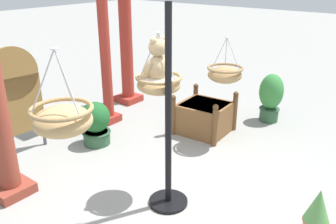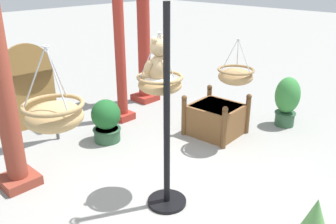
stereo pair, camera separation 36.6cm
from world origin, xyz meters
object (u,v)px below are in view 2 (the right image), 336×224
at_px(potted_plant_trailing_ivy, 106,120).
at_px(display_sign_board, 29,88).
at_px(teddy_bear, 158,63).
at_px(potted_plant_bushy_green, 287,100).
at_px(hanging_basket_with_teddy, 160,83).
at_px(hanging_basket_right_low, 236,76).
at_px(hanging_basket_left_high, 54,115).
at_px(potted_plant_small_succulent, 314,224).
at_px(greenhouse_pillar_far_back, 0,71).
at_px(wooden_planter_box, 216,118).
at_px(greenhouse_pillar_right, 119,36).
at_px(display_pole_central, 167,150).
at_px(greenhouse_pillar_left, 144,28).

distance_m(potted_plant_trailing_ivy, display_sign_board, 1.19).
bearing_deg(teddy_bear, potted_plant_bushy_green, -3.85).
height_order(hanging_basket_with_teddy, hanging_basket_right_low, hanging_basket_with_teddy).
xyz_separation_m(potted_plant_bushy_green, potted_plant_trailing_ivy, (-2.44, 1.70, -0.11)).
height_order(hanging_basket_left_high, potted_plant_small_succulent, hanging_basket_left_high).
bearing_deg(hanging_basket_left_high, greenhouse_pillar_far_back, 83.58).
bearing_deg(wooden_planter_box, greenhouse_pillar_right, 112.61).
xyz_separation_m(greenhouse_pillar_far_back, potted_plant_bushy_green, (3.95, -1.50, -1.00)).
height_order(teddy_bear, potted_plant_bushy_green, teddy_bear).
bearing_deg(display_sign_board, teddy_bear, -77.66).
bearing_deg(hanging_basket_left_high, potted_plant_trailing_ivy, 43.92).
bearing_deg(potted_plant_trailing_ivy, hanging_basket_right_low, -50.78).
bearing_deg(teddy_bear, hanging_basket_with_teddy, -90.00).
relative_size(display_pole_central, potted_plant_trailing_ivy, 3.40).
distance_m(display_pole_central, wooden_planter_box, 2.05).
bearing_deg(hanging_basket_with_teddy, potted_plant_trailing_ivy, 76.54).
xyz_separation_m(greenhouse_pillar_left, wooden_planter_box, (-0.30, -1.98, -1.17)).
xyz_separation_m(teddy_bear, greenhouse_pillar_right, (1.08, 1.99, -0.10)).
height_order(display_pole_central, potted_plant_small_succulent, display_pole_central).
bearing_deg(potted_plant_trailing_ivy, teddy_bear, -103.67).
bearing_deg(greenhouse_pillar_far_back, greenhouse_pillar_right, 16.95).
distance_m(greenhouse_pillar_far_back, potted_plant_trailing_ivy, 1.88).
xyz_separation_m(hanging_basket_with_teddy, teddy_bear, (0.00, 0.02, 0.22)).
xyz_separation_m(potted_plant_small_succulent, potted_plant_trailing_ivy, (0.08, 3.26, 0.05)).
bearing_deg(greenhouse_pillar_left, potted_plant_bushy_green, -73.33).
bearing_deg(greenhouse_pillar_right, potted_plant_bushy_green, -51.68).
bearing_deg(wooden_planter_box, greenhouse_pillar_far_back, 163.30).
bearing_deg(greenhouse_pillar_far_back, hanging_basket_left_high, -96.42).
relative_size(teddy_bear, display_sign_board, 0.33).
bearing_deg(hanging_basket_with_teddy, teddy_bear, 90.00).
relative_size(wooden_planter_box, display_sign_board, 0.56).
bearing_deg(hanging_basket_with_teddy, wooden_planter_box, 15.53).
bearing_deg(display_sign_board, greenhouse_pillar_left, 6.79).
height_order(hanging_basket_with_teddy, hanging_basket_left_high, hanging_basket_left_high).
bearing_deg(hanging_basket_left_high, hanging_basket_with_teddy, 3.11).
xyz_separation_m(hanging_basket_right_low, greenhouse_pillar_right, (-0.48, 1.95, 0.37)).
distance_m(display_pole_central, potted_plant_trailing_ivy, 1.89).
bearing_deg(potted_plant_trailing_ivy, display_sign_board, 142.99).
xyz_separation_m(display_pole_central, display_sign_board, (-0.32, 2.41, 0.22)).
bearing_deg(hanging_basket_right_low, hanging_basket_with_teddy, -177.67).
distance_m(display_pole_central, display_sign_board, 2.44).
height_order(hanging_basket_with_teddy, greenhouse_pillar_far_back, greenhouse_pillar_far_back).
relative_size(potted_plant_trailing_ivy, display_sign_board, 0.43).
bearing_deg(greenhouse_pillar_left, display_pole_central, -128.78).
bearing_deg(potted_plant_bushy_green, hanging_basket_right_low, 169.58).
relative_size(hanging_basket_left_high, potted_plant_bushy_green, 0.83).
relative_size(potted_plant_small_succulent, display_sign_board, 0.36).
distance_m(greenhouse_pillar_left, potted_plant_trailing_ivy, 2.19).
height_order(hanging_basket_left_high, greenhouse_pillar_left, greenhouse_pillar_left).
relative_size(greenhouse_pillar_far_back, display_sign_board, 1.94).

